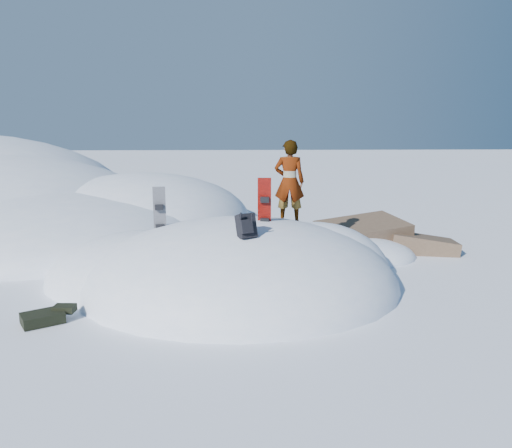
{
  "coord_description": "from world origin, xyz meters",
  "views": [
    {
      "loc": [
        -0.08,
        -10.58,
        3.52
      ],
      "look_at": [
        0.38,
        0.3,
        1.35
      ],
      "focal_mm": 35.0,
      "sensor_mm": 36.0,
      "label": 1
    }
  ],
  "objects_px": {
    "snowboard_red": "(264,213)",
    "backpack": "(246,226)",
    "snowboard_dark": "(160,219)",
    "person": "(289,182)"
  },
  "relations": [
    {
      "from": "snowboard_red",
      "to": "backpack",
      "type": "relative_size",
      "value": 2.73
    },
    {
      "from": "snowboard_dark",
      "to": "person",
      "type": "xyz_separation_m",
      "value": [
        2.96,
        0.48,
        0.78
      ]
    },
    {
      "from": "backpack",
      "to": "person",
      "type": "height_order",
      "value": "person"
    },
    {
      "from": "snowboard_red",
      "to": "snowboard_dark",
      "type": "height_order",
      "value": "snowboard_red"
    },
    {
      "from": "snowboard_red",
      "to": "snowboard_dark",
      "type": "relative_size",
      "value": 1.03
    },
    {
      "from": "snowboard_red",
      "to": "person",
      "type": "bearing_deg",
      "value": 61.06
    },
    {
      "from": "snowboard_dark",
      "to": "backpack",
      "type": "bearing_deg",
      "value": -46.96
    },
    {
      "from": "snowboard_dark",
      "to": "person",
      "type": "bearing_deg",
      "value": 2.36
    },
    {
      "from": "snowboard_red",
      "to": "backpack",
      "type": "bearing_deg",
      "value": -105.79
    },
    {
      "from": "snowboard_red",
      "to": "backpack",
      "type": "distance_m",
      "value": 1.2
    }
  ]
}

